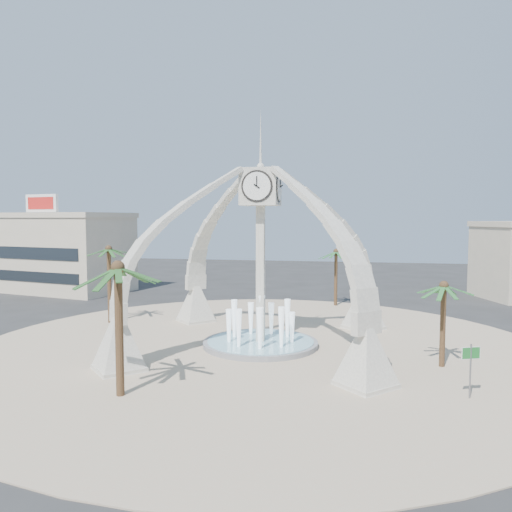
% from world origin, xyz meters
% --- Properties ---
extents(ground, '(140.00, 140.00, 0.00)m').
position_xyz_m(ground, '(0.00, 0.00, 0.00)').
color(ground, '#282828').
rests_on(ground, ground).
extents(plaza, '(40.00, 40.00, 0.06)m').
position_xyz_m(plaza, '(0.00, 0.00, 0.03)').
color(plaza, tan).
rests_on(plaza, ground).
extents(clock_tower, '(17.94, 17.94, 16.30)m').
position_xyz_m(clock_tower, '(-0.00, -0.00, 6.49)').
color(clock_tower, silver).
rests_on(clock_tower, ground).
extents(fountain, '(8.00, 8.00, 3.62)m').
position_xyz_m(fountain, '(0.00, 0.00, 0.29)').
color(fountain, gray).
rests_on(fountain, ground).
extents(building_nw, '(23.75, 13.73, 11.90)m').
position_xyz_m(building_nw, '(-32.00, 22.00, 4.83)').
color(building_nw, '#BAAC91').
rests_on(building_nw, ground).
extents(palm_east, '(4.43, 4.43, 5.61)m').
position_xyz_m(palm_east, '(11.60, -2.53, 4.88)').
color(palm_east, brown).
rests_on(palm_east, ground).
extents(palm_west, '(4.10, 4.10, 7.05)m').
position_xyz_m(palm_west, '(-14.09, 5.11, 6.25)').
color(palm_west, brown).
rests_on(palm_west, ground).
extents(palm_north, '(4.48, 4.48, 6.25)m').
position_xyz_m(palm_north, '(4.39, 17.46, 5.50)').
color(palm_north, brown).
rests_on(palm_north, ground).
extents(palm_south, '(5.30, 5.30, 7.33)m').
position_xyz_m(palm_south, '(-5.04, -10.94, 6.42)').
color(palm_south, brown).
rests_on(palm_south, ground).
extents(street_sign, '(0.95, 0.42, 2.79)m').
position_xyz_m(street_sign, '(12.08, -7.86, 1.99)').
color(street_sign, slate).
rests_on(street_sign, ground).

